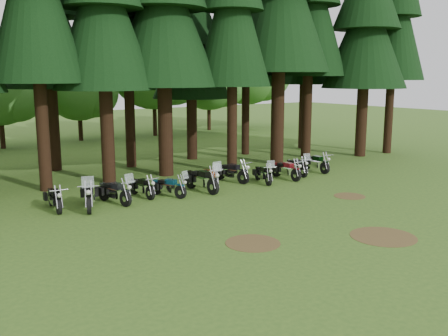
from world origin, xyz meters
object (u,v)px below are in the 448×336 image
(motorcycle_7, at_px, (231,173))
(motorcycle_10, at_px, (297,167))
(motorcycle_5, at_px, (202,180))
(motorcycle_11, at_px, (315,163))
(motorcycle_2, at_px, (114,192))
(motorcycle_9, at_px, (286,170))
(motorcycle_8, at_px, (263,174))
(motorcycle_0, at_px, (55,199))
(motorcycle_3, at_px, (142,188))
(motorcycle_4, at_px, (168,187))
(motorcycle_6, at_px, (211,177))
(motorcycle_1, at_px, (89,196))

(motorcycle_7, xyz_separation_m, motorcycle_10, (3.94, -0.63, -0.03))
(motorcycle_5, height_order, motorcycle_7, motorcycle_5)
(motorcycle_7, xyz_separation_m, motorcycle_11, (5.49, -0.49, -0.01))
(motorcycle_2, bearing_deg, motorcycle_9, -14.77)
(motorcycle_8, xyz_separation_m, motorcycle_11, (4.29, 0.63, 0.03))
(motorcycle_2, height_order, motorcycle_10, motorcycle_2)
(motorcycle_0, relative_size, motorcycle_10, 1.00)
(motorcycle_8, relative_size, motorcycle_9, 0.93)
(motorcycle_3, relative_size, motorcycle_11, 0.91)
(motorcycle_0, height_order, motorcycle_11, motorcycle_11)
(motorcycle_4, distance_m, motorcycle_5, 1.77)
(motorcycle_6, height_order, motorcycle_7, motorcycle_6)
(motorcycle_4, distance_m, motorcycle_10, 8.07)
(motorcycle_5, height_order, motorcycle_10, motorcycle_5)
(motorcycle_4, relative_size, motorcycle_9, 0.90)
(motorcycle_0, height_order, motorcycle_5, motorcycle_5)
(motorcycle_6, distance_m, motorcycle_8, 2.73)
(motorcycle_1, distance_m, motorcycle_5, 5.37)
(motorcycle_8, xyz_separation_m, motorcycle_10, (2.74, 0.49, 0.01))
(motorcycle_7, bearing_deg, motorcycle_5, -170.93)
(motorcycle_1, height_order, motorcycle_10, motorcycle_1)
(motorcycle_1, xyz_separation_m, motorcycle_5, (5.37, -0.06, 0.00))
(motorcycle_3, distance_m, motorcycle_11, 10.60)
(motorcycle_2, relative_size, motorcycle_4, 1.15)
(motorcycle_1, xyz_separation_m, motorcycle_8, (8.93, -0.22, -0.09))
(motorcycle_2, xyz_separation_m, motorcycle_7, (6.57, 0.71, -0.00))
(motorcycle_0, bearing_deg, motorcycle_11, 4.44)
(motorcycle_0, relative_size, motorcycle_9, 0.97)
(motorcycle_0, distance_m, motorcycle_5, 6.61)
(motorcycle_0, xyz_separation_m, motorcycle_8, (10.14, -0.83, -0.00))
(motorcycle_6, distance_m, motorcycle_11, 6.87)
(motorcycle_8, bearing_deg, motorcycle_2, -165.62)
(motorcycle_8, height_order, motorcycle_9, motorcycle_8)
(motorcycle_0, distance_m, motorcycle_2, 2.41)
(motorcycle_0, xyz_separation_m, motorcycle_11, (14.43, -0.20, 0.02))
(motorcycle_6, height_order, motorcycle_8, motorcycle_8)
(motorcycle_0, height_order, motorcycle_7, motorcycle_7)
(motorcycle_0, relative_size, motorcycle_8, 1.04)
(motorcycle_4, bearing_deg, motorcycle_9, -22.23)
(motorcycle_1, height_order, motorcycle_11, motorcycle_1)
(motorcycle_5, relative_size, motorcycle_10, 1.18)
(motorcycle_9, distance_m, motorcycle_11, 2.79)
(motorcycle_9, bearing_deg, motorcycle_5, 179.06)
(motorcycle_3, xyz_separation_m, motorcycle_10, (9.05, -0.32, 0.03))
(motorcycle_2, bearing_deg, motorcycle_6, -7.04)
(motorcycle_3, relative_size, motorcycle_8, 1.00)
(motorcycle_11, bearing_deg, motorcycle_6, -178.60)
(motorcycle_0, xyz_separation_m, motorcycle_6, (7.57, 0.08, -0.01))
(motorcycle_4, height_order, motorcycle_7, motorcycle_4)
(motorcycle_1, height_order, motorcycle_2, motorcycle_1)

